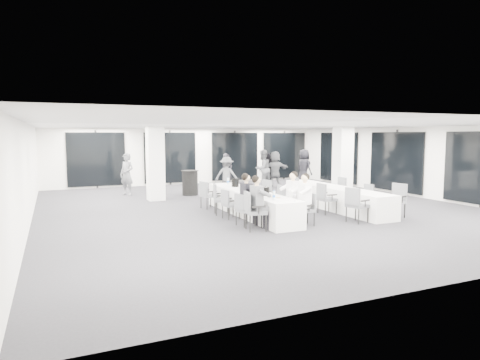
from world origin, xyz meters
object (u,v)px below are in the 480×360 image
object	(u,v)px
standing_guest_d	(269,168)
standing_guest_c	(227,173)
standing_guest_h	(340,172)
chair_main_left_far	(207,193)
chair_main_left_fourth	(219,197)
standing_guest_a	(227,169)
banquet_table_side	(335,198)
cocktail_table	(190,183)
chair_main_right_mid	(277,198)
chair_main_left_second	(243,208)
chair_side_right_far	(339,189)
chair_main_right_second	(296,202)
standing_guest_e	(304,165)
standing_guest_b	(263,166)
banquet_table_main	(250,203)
chair_side_right_near	(396,198)
ice_bucket_far	(235,183)
ice_bucket_near	(266,191)
chair_side_left_mid	(325,197)
chair_main_right_near	(308,207)
chair_side_right_mid	(366,195)
standing_guest_f	(275,167)
chair_main_right_fourth	(263,193)
chair_side_left_far	(300,190)
chair_main_left_mid	(229,202)
standing_guest_g	(127,172)
chair_main_right_far	(254,191)
chair_main_left_near	(253,208)

from	to	relation	value
standing_guest_d	standing_guest_c	bearing A→B (deg)	15.64
standing_guest_h	chair_main_left_far	bearing A→B (deg)	81.84
chair_main_left_fourth	standing_guest_a	bearing A→B (deg)	170.68
banquet_table_side	standing_guest_d	distance (m)	6.58
cocktail_table	chair_main_right_mid	size ratio (longest dim) A/B	1.12
chair_main_left_second	chair_side_right_far	size ratio (longest dim) A/B	0.93
chair_main_right_mid	standing_guest_a	size ratio (longest dim) A/B	0.49
banquet_table_side	cocktail_table	world-z (taller)	cocktail_table
standing_guest_d	standing_guest_h	bearing A→B (deg)	105.30
chair_main_right_second	standing_guest_a	bearing A→B (deg)	7.83
standing_guest_e	standing_guest_a	bearing A→B (deg)	71.77
standing_guest_b	standing_guest_h	distance (m)	3.73
banquet_table_main	standing_guest_b	xyz separation A→B (m)	(3.53, 6.16, 0.63)
chair_main_left_fourth	chair_side_right_near	size ratio (longest dim) A/B	0.95
banquet_table_side	ice_bucket_far	bearing A→B (deg)	155.63
ice_bucket_near	ice_bucket_far	distance (m)	2.25
chair_main_left_second	chair_side_left_mid	xyz separation A→B (m)	(3.07, 0.59, 0.05)
banquet_table_side	chair_main_left_second	xyz separation A→B (m)	(-3.90, -1.20, 0.13)
cocktail_table	chair_main_right_near	distance (m)	7.11
chair_side_right_mid	standing_guest_h	xyz separation A→B (m)	(1.76, 3.77, 0.43)
chair_side_right_far	standing_guest_f	bearing A→B (deg)	-1.86
standing_guest_h	chair_main_right_mid	bearing A→B (deg)	103.66
chair_main_right_fourth	chair_side_left_far	bearing A→B (deg)	-97.79
chair_side_right_near	standing_guest_d	world-z (taller)	standing_guest_d
chair_main_left_mid	standing_guest_d	size ratio (longest dim) A/B	0.47
standing_guest_a	standing_guest_d	size ratio (longest dim) A/B	1.01
chair_main_right_second	chair_side_right_far	world-z (taller)	chair_main_right_second
standing_guest_d	ice_bucket_near	xyz separation A→B (m)	(-3.93, -7.36, -0.05)
standing_guest_f	standing_guest_g	distance (m)	6.88
cocktail_table	chair_side_right_near	distance (m)	8.29
chair_main_left_mid	chair_main_left_second	bearing A→B (deg)	-7.94
chair_main_right_fourth	chair_side_right_near	world-z (taller)	chair_side_right_near
cocktail_table	chair_side_left_far	world-z (taller)	cocktail_table
chair_main_left_mid	chair_main_left_far	xyz separation A→B (m)	(-0.00, 1.94, 0.03)
chair_main_right_second	standing_guest_d	distance (m)	8.32
banquet_table_main	standing_guest_a	bearing A→B (deg)	74.36
cocktail_table	chair_main_right_far	size ratio (longest dim) A/B	1.09
chair_main_left_mid	chair_side_left_far	bearing A→B (deg)	100.54
banquet_table_main	chair_side_left_far	size ratio (longest dim) A/B	4.91
chair_main_right_near	standing_guest_g	size ratio (longest dim) A/B	0.45
chair_side_left_far	standing_guest_h	bearing A→B (deg)	137.55
chair_main_left_second	chair_side_left_far	size ratio (longest dim) A/B	0.87
standing_guest_c	standing_guest_e	distance (m)	4.53
chair_main_left_fourth	chair_main_left_second	bearing A→B (deg)	14.94
standing_guest_d	chair_side_right_near	bearing A→B (deg)	77.51
banquet_table_side	chair_main_left_near	xyz separation A→B (m)	(-3.91, -1.81, 0.21)
banquet_table_main	standing_guest_c	bearing A→B (deg)	76.28
standing_guest_a	chair_side_left_far	bearing A→B (deg)	-101.04
banquet_table_main	chair_side_right_far	bearing A→B (deg)	11.41
standing_guest_b	standing_guest_f	size ratio (longest dim) A/B	1.04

